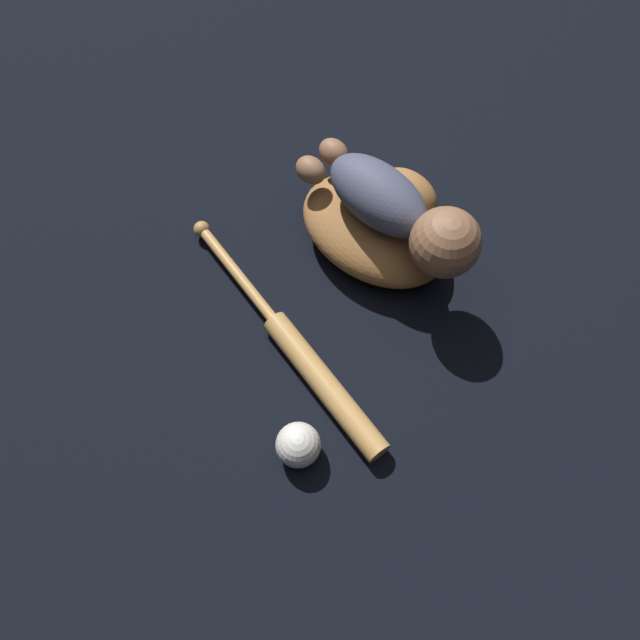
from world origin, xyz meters
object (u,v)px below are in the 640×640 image
object	(u,v)px
baseball	(298,445)
baseball_bat	(305,360)
baby_figure	(400,211)
baseball_glove	(379,224)

from	to	relation	value
baseball	baseball_bat	bearing A→B (deg)	106.76
baby_figure	baseball	distance (m)	0.43
baby_figure	baseball_bat	bearing A→B (deg)	-106.41
baby_figure	baseball	world-z (taller)	baby_figure
baby_figure	baseball_bat	world-z (taller)	baby_figure
baby_figure	baseball_bat	distance (m)	0.30
baseball_bat	baseball	distance (m)	0.16
baseball_glove	baseball_bat	distance (m)	0.30
baseball_glove	baby_figure	xyz separation A→B (m)	(0.04, -0.04, 0.11)
baseball_glove	baseball	bearing A→B (deg)	-88.92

